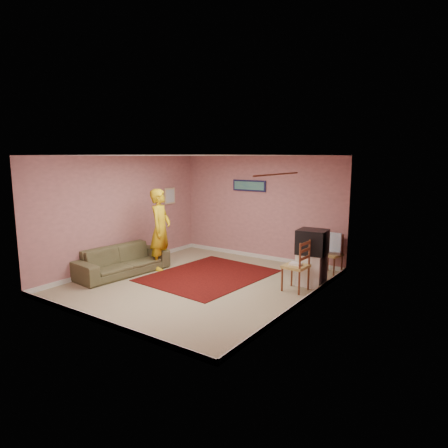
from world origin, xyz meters
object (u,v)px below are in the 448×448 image
Objects in this scene: chair_a at (332,250)px; sofa at (122,261)px; tv_cabinet at (311,269)px; person at (161,229)px; chair_b at (296,260)px; crt_tv at (312,242)px.

chair_a reaches higher than sofa.
tv_cabinet is 0.35× the size of person.
person reaches higher than chair_b.
chair_a is 4.64m from sofa.
chair_a is 0.89× the size of chair_b.
chair_a is at bearing 81.66° from crt_tv.
sofa is at bearing -68.91° from chair_b.
chair_a is 1.51m from chair_b.
crt_tv is 4.13m from sofa.
sofa is (-3.80, -2.66, -0.24)m from chair_a.
chair_b is at bearing -109.07° from crt_tv.
crt_tv is at bearing -174.81° from tv_cabinet.
tv_cabinet is 1.06× the size of crt_tv.
chair_b is 3.24m from person.
sofa is (-3.74, -1.64, -0.59)m from crt_tv.
crt_tv is 0.58m from chair_b.
chair_b is (-0.13, -0.49, 0.28)m from tv_cabinet.
chair_b is (-0.12, -0.49, -0.29)m from crt_tv.
sofa is at bearing -133.44° from chair_a.
chair_a is (0.06, 1.01, -0.35)m from crt_tv.
sofa is at bearing -156.33° from tv_cabinet.
crt_tv is (-0.01, -0.00, 0.57)m from tv_cabinet.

